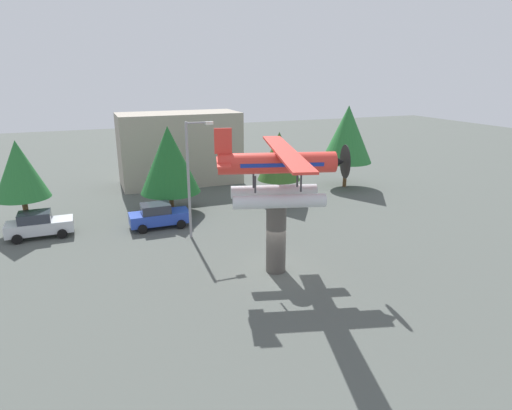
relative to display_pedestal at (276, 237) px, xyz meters
name	(u,v)px	position (x,y,z in m)	size (l,w,h in m)	color
ground_plane	(276,271)	(0.00, 0.00, -2.01)	(140.00, 140.00, 0.00)	#4C514C
display_pedestal	(276,237)	(0.00, 0.00, 0.00)	(1.10, 1.10, 4.02)	#4C4742
floatplane_monument	(279,172)	(0.13, -0.04, 3.68)	(7.19, 10.31, 4.00)	silver
car_near_silver	(39,224)	(-12.72, 10.72, -1.13)	(4.20, 2.02, 1.76)	silver
car_mid_blue	(159,215)	(-4.87, 9.66, -1.13)	(4.20, 2.02, 1.76)	#2847B7
streetlight_primary	(191,172)	(-3.01, 6.85, 2.50)	(1.84, 0.28, 7.75)	gray
storefront_building	(180,148)	(-0.54, 22.00, 1.47)	(11.55, 5.13, 6.96)	#9E9384
tree_west	(19,170)	(-13.58, 12.50, 2.34)	(3.61, 3.61, 6.37)	brown
tree_east	(169,160)	(-3.31, 12.91, 2.21)	(4.65, 4.65, 6.81)	brown
tree_center_back	(279,156)	(5.73, 12.24, 1.98)	(3.61, 3.61, 6.01)	brown
tree_far_east	(347,134)	(13.90, 14.67, 3.09)	(4.78, 4.78, 7.76)	brown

